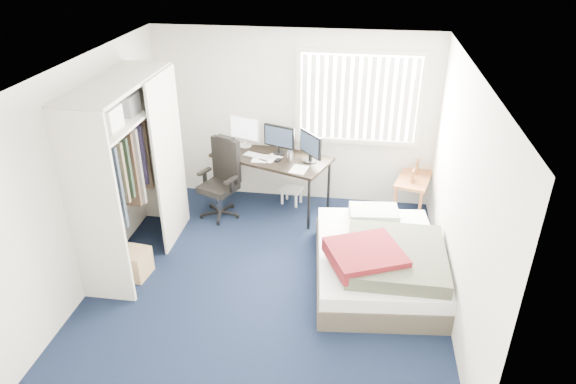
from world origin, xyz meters
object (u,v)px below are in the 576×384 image
(office_chair, at_px, (222,186))
(nightstand, at_px, (414,180))
(bed, at_px, (380,261))
(desk, at_px, (273,154))

(office_chair, xyz_separation_m, nightstand, (2.68, 0.43, 0.07))
(bed, bearing_deg, nightstand, 73.98)
(bed, bearing_deg, office_chair, 150.19)
(office_chair, xyz_separation_m, bed, (2.19, -1.26, -0.16))
(office_chair, distance_m, bed, 2.53)
(office_chair, bearing_deg, bed, -29.81)
(office_chair, relative_size, nightstand, 1.24)
(desk, distance_m, bed, 2.27)
(desk, height_order, nightstand, desk)
(desk, bearing_deg, nightstand, 2.77)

